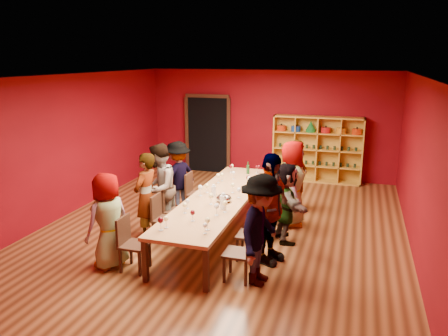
{
  "coord_description": "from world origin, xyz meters",
  "views": [
    {
      "loc": [
        2.47,
        -7.58,
        3.35
      ],
      "look_at": [
        -0.11,
        0.62,
        1.15
      ],
      "focal_mm": 35.0,
      "sensor_mm": 36.0,
      "label": 1
    }
  ],
  "objects_px": {
    "person_left_3": "(178,177)",
    "chair_person_right_2": "(266,213)",
    "chair_person_right_4": "(283,187)",
    "person_right_2": "(285,202)",
    "chair_person_left_2": "(172,208)",
    "chair_person_right_1": "(254,232)",
    "person_right_3": "(292,184)",
    "person_right_4": "(298,176)",
    "spittoon_bowl": "(224,198)",
    "chair_person_right_0": "(243,250)",
    "chair_person_right_3": "(275,200)",
    "person_left_0": "(108,221)",
    "person_right_1": "(269,209)",
    "chair_person_left_3": "(194,191)",
    "chair_person_left_1": "(162,216)",
    "person_left_2": "(159,188)",
    "person_right_0": "(261,230)",
    "shelving_unit": "(317,146)",
    "tasting_table": "(220,199)",
    "wine_bottle": "(248,169)",
    "chair_person_left_0": "(130,241)",
    "person_left_1": "(146,197)"
  },
  "relations": [
    {
      "from": "chair_person_right_4",
      "to": "person_left_0",
      "type": "bearing_deg",
      "value": -121.09
    },
    {
      "from": "person_left_0",
      "to": "person_right_0",
      "type": "height_order",
      "value": "person_right_0"
    },
    {
      "from": "person_right_2",
      "to": "person_right_3",
      "type": "distance_m",
      "value": 0.87
    },
    {
      "from": "person_left_2",
      "to": "person_right_0",
      "type": "distance_m",
      "value": 2.76
    },
    {
      "from": "person_left_2",
      "to": "person_right_1",
      "type": "relative_size",
      "value": 0.93
    },
    {
      "from": "person_right_1",
      "to": "person_right_3",
      "type": "xyz_separation_m",
      "value": [
        0.09,
        1.8,
        -0.06
      ]
    },
    {
      "from": "chair_person_left_2",
      "to": "person_right_2",
      "type": "relative_size",
      "value": 0.59
    },
    {
      "from": "chair_person_left_0",
      "to": "chair_person_right_1",
      "type": "height_order",
      "value": "same"
    },
    {
      "from": "chair_person_left_0",
      "to": "person_right_2",
      "type": "xyz_separation_m",
      "value": [
        2.17,
        1.88,
        0.25
      ]
    },
    {
      "from": "chair_person_right_4",
      "to": "person_right_4",
      "type": "relative_size",
      "value": 0.56
    },
    {
      "from": "person_left_2",
      "to": "chair_person_right_2",
      "type": "xyz_separation_m",
      "value": [
        2.08,
        0.22,
        -0.38
      ]
    },
    {
      "from": "person_left_0",
      "to": "person_left_1",
      "type": "height_order",
      "value": "person_left_1"
    },
    {
      "from": "chair_person_left_2",
      "to": "wine_bottle",
      "type": "relative_size",
      "value": 3.15
    },
    {
      "from": "person_right_0",
      "to": "shelving_unit",
      "type": "bearing_deg",
      "value": 4.17
    },
    {
      "from": "tasting_table",
      "to": "chair_person_left_1",
      "type": "distance_m",
      "value": 1.16
    },
    {
      "from": "chair_person_right_1",
      "to": "chair_person_right_4",
      "type": "xyz_separation_m",
      "value": [
        0.0,
        2.7,
        0.0
      ]
    },
    {
      "from": "chair_person_right_0",
      "to": "chair_person_right_1",
      "type": "bearing_deg",
      "value": 90.0
    },
    {
      "from": "person_right_0",
      "to": "chair_person_left_3",
      "type": "bearing_deg",
      "value": 45.12
    },
    {
      "from": "tasting_table",
      "to": "chair_person_left_0",
      "type": "height_order",
      "value": "chair_person_left_0"
    },
    {
      "from": "person_right_1",
      "to": "chair_person_left_0",
      "type": "bearing_deg",
      "value": 133.55
    },
    {
      "from": "chair_person_left_1",
      "to": "person_right_3",
      "type": "bearing_deg",
      "value": 35.84
    },
    {
      "from": "person_left_3",
      "to": "wine_bottle",
      "type": "xyz_separation_m",
      "value": [
        1.38,
        0.84,
        0.07
      ]
    },
    {
      "from": "person_right_1",
      "to": "person_right_4",
      "type": "relative_size",
      "value": 1.17
    },
    {
      "from": "person_right_4",
      "to": "person_right_3",
      "type": "bearing_deg",
      "value": -173.08
    },
    {
      "from": "chair_person_left_2",
      "to": "person_right_4",
      "type": "distance_m",
      "value": 2.95
    },
    {
      "from": "person_left_2",
      "to": "chair_person_right_4",
      "type": "height_order",
      "value": "person_left_2"
    },
    {
      "from": "person_left_0",
      "to": "chair_person_left_2",
      "type": "height_order",
      "value": "person_left_0"
    },
    {
      "from": "person_right_4",
      "to": "spittoon_bowl",
      "type": "bearing_deg",
      "value": 159.57
    },
    {
      "from": "person_right_3",
      "to": "chair_person_right_4",
      "type": "height_order",
      "value": "person_right_3"
    },
    {
      "from": "chair_person_right_1",
      "to": "person_right_3",
      "type": "distance_m",
      "value": 1.86
    },
    {
      "from": "person_right_1",
      "to": "person_right_2",
      "type": "height_order",
      "value": "person_right_1"
    },
    {
      "from": "chair_person_left_2",
      "to": "person_right_3",
      "type": "height_order",
      "value": "person_right_3"
    },
    {
      "from": "chair_person_left_2",
      "to": "chair_person_right_1",
      "type": "distance_m",
      "value": 1.95
    },
    {
      "from": "person_left_2",
      "to": "person_left_3",
      "type": "xyz_separation_m",
      "value": [
        -0.11,
        1.14,
        -0.08
      ]
    },
    {
      "from": "chair_person_right_4",
      "to": "person_right_2",
      "type": "bearing_deg",
      "value": -78.66
    },
    {
      "from": "chair_person_right_0",
      "to": "person_right_1",
      "type": "xyz_separation_m",
      "value": [
        0.24,
        0.73,
        0.44
      ]
    },
    {
      "from": "chair_person_left_1",
      "to": "person_left_2",
      "type": "bearing_deg",
      "value": 119.12
    },
    {
      "from": "person_left_3",
      "to": "chair_person_right_2",
      "type": "height_order",
      "value": "person_left_3"
    },
    {
      "from": "chair_person_left_1",
      "to": "person_right_0",
      "type": "xyz_separation_m",
      "value": [
        2.09,
        -0.98,
        0.36
      ]
    },
    {
      "from": "chair_person_right_0",
      "to": "spittoon_bowl",
      "type": "xyz_separation_m",
      "value": [
        -0.74,
        1.37,
        0.32
      ]
    },
    {
      "from": "chair_person_left_0",
      "to": "chair_person_right_4",
      "type": "relative_size",
      "value": 1.0
    },
    {
      "from": "chair_person_left_1",
      "to": "person_right_3",
      "type": "distance_m",
      "value": 2.68
    },
    {
      "from": "chair_person_right_3",
      "to": "person_right_2",
      "type": "bearing_deg",
      "value": -67.6
    },
    {
      "from": "spittoon_bowl",
      "to": "person_right_2",
      "type": "bearing_deg",
      "value": 15.53
    },
    {
      "from": "wine_bottle",
      "to": "person_right_1",
      "type": "bearing_deg",
      "value": -68.64
    },
    {
      "from": "chair_person_left_1",
      "to": "person_right_2",
      "type": "height_order",
      "value": "person_right_2"
    },
    {
      "from": "chair_person_right_0",
      "to": "chair_person_right_2",
      "type": "xyz_separation_m",
      "value": [
        0.0,
        1.67,
        0.0
      ]
    },
    {
      "from": "chair_person_right_2",
      "to": "chair_person_right_3",
      "type": "bearing_deg",
      "value": 90.0
    },
    {
      "from": "person_right_0",
      "to": "chair_person_right_2",
      "type": "relative_size",
      "value": 1.92
    },
    {
      "from": "chair_person_left_3",
      "to": "person_right_3",
      "type": "height_order",
      "value": "person_right_3"
    }
  ]
}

